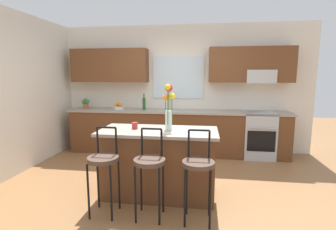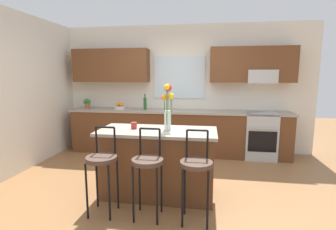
{
  "view_description": "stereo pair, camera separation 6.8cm",
  "coord_description": "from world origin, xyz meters",
  "px_view_note": "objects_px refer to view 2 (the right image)",
  "views": [
    {
      "loc": [
        0.55,
        -3.5,
        1.65
      ],
      "look_at": [
        -0.02,
        0.55,
        1.0
      ],
      "focal_mm": 27.01,
      "sensor_mm": 36.0,
      "label": 1
    },
    {
      "loc": [
        0.62,
        -3.49,
        1.65
      ],
      "look_at": [
        -0.02,
        0.55,
        1.0
      ],
      "focal_mm": 27.01,
      "sensor_mm": 36.0,
      "label": 2
    }
  ],
  "objects_px": {
    "fruit_bowl_oranges": "(119,107)",
    "bottle_olive_oil": "(145,103)",
    "potted_plant_small": "(87,103)",
    "bar_stool_middle": "(148,165)",
    "mug_ceramic": "(134,126)",
    "bar_stool_far": "(196,168)",
    "oven_range": "(259,135)",
    "bar_stool_near": "(102,162)",
    "kitchen_island": "(158,162)",
    "flower_vase": "(168,104)"
  },
  "relations": [
    {
      "from": "bar_stool_far",
      "to": "bottle_olive_oil",
      "type": "relative_size",
      "value": 3.09
    },
    {
      "from": "kitchen_island",
      "to": "mug_ceramic",
      "type": "distance_m",
      "value": 0.6
    },
    {
      "from": "oven_range",
      "to": "kitchen_island",
      "type": "bearing_deg",
      "value": -131.61
    },
    {
      "from": "oven_range",
      "to": "kitchen_island",
      "type": "relative_size",
      "value": 0.58
    },
    {
      "from": "oven_range",
      "to": "potted_plant_small",
      "type": "xyz_separation_m",
      "value": [
        -3.67,
        0.03,
        0.58
      ]
    },
    {
      "from": "kitchen_island",
      "to": "bar_stool_far",
      "type": "relative_size",
      "value": 1.51
    },
    {
      "from": "bar_stool_middle",
      "to": "bar_stool_far",
      "type": "xyz_separation_m",
      "value": [
        0.55,
        0.0,
        0.0
      ]
    },
    {
      "from": "fruit_bowl_oranges",
      "to": "kitchen_island",
      "type": "bearing_deg",
      "value": -57.71
    },
    {
      "from": "oven_range",
      "to": "bar_stool_far",
      "type": "distance_m",
      "value": 2.74
    },
    {
      "from": "kitchen_island",
      "to": "bar_stool_far",
      "type": "bearing_deg",
      "value": -46.12
    },
    {
      "from": "flower_vase",
      "to": "bottle_olive_oil",
      "type": "bearing_deg",
      "value": 112.51
    },
    {
      "from": "bar_stool_far",
      "to": "mug_ceramic",
      "type": "xyz_separation_m",
      "value": [
        -0.88,
        0.59,
        0.33
      ]
    },
    {
      "from": "oven_range",
      "to": "bar_stool_near",
      "type": "bearing_deg",
      "value": -132.15
    },
    {
      "from": "bottle_olive_oil",
      "to": "potted_plant_small",
      "type": "bearing_deg",
      "value": 179.97
    },
    {
      "from": "mug_ceramic",
      "to": "bar_stool_near",
      "type": "bearing_deg",
      "value": -110.29
    },
    {
      "from": "fruit_bowl_oranges",
      "to": "bottle_olive_oil",
      "type": "bearing_deg",
      "value": -0.47
    },
    {
      "from": "bar_stool_far",
      "to": "mug_ceramic",
      "type": "distance_m",
      "value": 1.11
    },
    {
      "from": "potted_plant_small",
      "to": "kitchen_island",
      "type": "bearing_deg",
      "value": -44.56
    },
    {
      "from": "bar_stool_near",
      "to": "fruit_bowl_oranges",
      "type": "height_order",
      "value": "fruit_bowl_oranges"
    },
    {
      "from": "flower_vase",
      "to": "mug_ceramic",
      "type": "xyz_separation_m",
      "value": [
        -0.46,
        -0.01,
        -0.3
      ]
    },
    {
      "from": "oven_range",
      "to": "potted_plant_small",
      "type": "distance_m",
      "value": 3.71
    },
    {
      "from": "bar_stool_near",
      "to": "bar_stool_middle",
      "type": "bearing_deg",
      "value": 0.0
    },
    {
      "from": "bar_stool_far",
      "to": "flower_vase",
      "type": "bearing_deg",
      "value": 124.52
    },
    {
      "from": "fruit_bowl_oranges",
      "to": "mug_ceramic",
      "type": "bearing_deg",
      "value": -64.98
    },
    {
      "from": "potted_plant_small",
      "to": "bar_stool_middle",
      "type": "bearing_deg",
      "value": -51.9
    },
    {
      "from": "kitchen_island",
      "to": "mug_ceramic",
      "type": "xyz_separation_m",
      "value": [
        -0.33,
        0.02,
        0.5
      ]
    },
    {
      "from": "bar_stool_middle",
      "to": "bar_stool_far",
      "type": "distance_m",
      "value": 0.55
    },
    {
      "from": "bar_stool_middle",
      "to": "mug_ceramic",
      "type": "bearing_deg",
      "value": 119.14
    },
    {
      "from": "kitchen_island",
      "to": "fruit_bowl_oranges",
      "type": "bearing_deg",
      "value": 122.29
    },
    {
      "from": "flower_vase",
      "to": "fruit_bowl_oranges",
      "type": "distance_m",
      "value": 2.36
    },
    {
      "from": "fruit_bowl_oranges",
      "to": "bottle_olive_oil",
      "type": "height_order",
      "value": "bottle_olive_oil"
    },
    {
      "from": "fruit_bowl_oranges",
      "to": "potted_plant_small",
      "type": "xyz_separation_m",
      "value": [
        -0.74,
        -0.0,
        0.07
      ]
    },
    {
      "from": "bar_stool_near",
      "to": "bottle_olive_oil",
      "type": "bearing_deg",
      "value": 92.41
    },
    {
      "from": "bar_stool_middle",
      "to": "potted_plant_small",
      "type": "distance_m",
      "value": 3.22
    },
    {
      "from": "fruit_bowl_oranges",
      "to": "potted_plant_small",
      "type": "bearing_deg",
      "value": -179.69
    },
    {
      "from": "potted_plant_small",
      "to": "mug_ceramic",
      "type": "bearing_deg",
      "value": -49.49
    },
    {
      "from": "fruit_bowl_oranges",
      "to": "oven_range",
      "type": "bearing_deg",
      "value": -0.57
    },
    {
      "from": "mug_ceramic",
      "to": "fruit_bowl_oranges",
      "type": "distance_m",
      "value": 2.12
    },
    {
      "from": "bar_stool_far",
      "to": "mug_ceramic",
      "type": "bearing_deg",
      "value": 146.03
    },
    {
      "from": "fruit_bowl_oranges",
      "to": "potted_plant_small",
      "type": "distance_m",
      "value": 0.74
    },
    {
      "from": "bar_stool_near",
      "to": "bottle_olive_oil",
      "type": "xyz_separation_m",
      "value": [
        -0.11,
        2.51,
        0.42
      ]
    },
    {
      "from": "flower_vase",
      "to": "oven_range",
      "type": "bearing_deg",
      "value": 50.19
    },
    {
      "from": "bar_stool_far",
      "to": "flower_vase",
      "type": "relative_size",
      "value": 1.7
    },
    {
      "from": "bar_stool_far",
      "to": "bottle_olive_oil",
      "type": "bearing_deg",
      "value": 115.66
    },
    {
      "from": "fruit_bowl_oranges",
      "to": "potted_plant_small",
      "type": "relative_size",
      "value": 1.09
    },
    {
      "from": "potted_plant_small",
      "to": "fruit_bowl_oranges",
      "type": "bearing_deg",
      "value": 0.31
    },
    {
      "from": "kitchen_island",
      "to": "bottle_olive_oil",
      "type": "bearing_deg",
      "value": 108.7
    },
    {
      "from": "bar_stool_near",
      "to": "mug_ceramic",
      "type": "relative_size",
      "value": 11.58
    },
    {
      "from": "bar_stool_middle",
      "to": "mug_ceramic",
      "type": "height_order",
      "value": "bar_stool_middle"
    },
    {
      "from": "bar_stool_far",
      "to": "potted_plant_small",
      "type": "bearing_deg",
      "value": 135.09
    }
  ]
}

